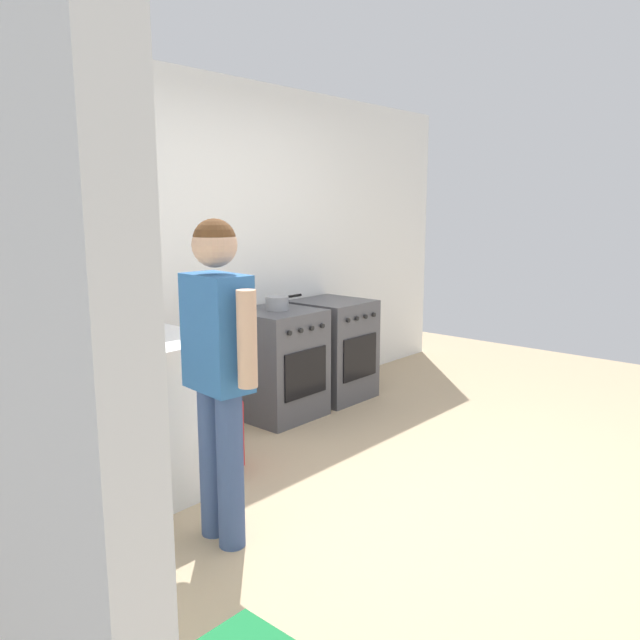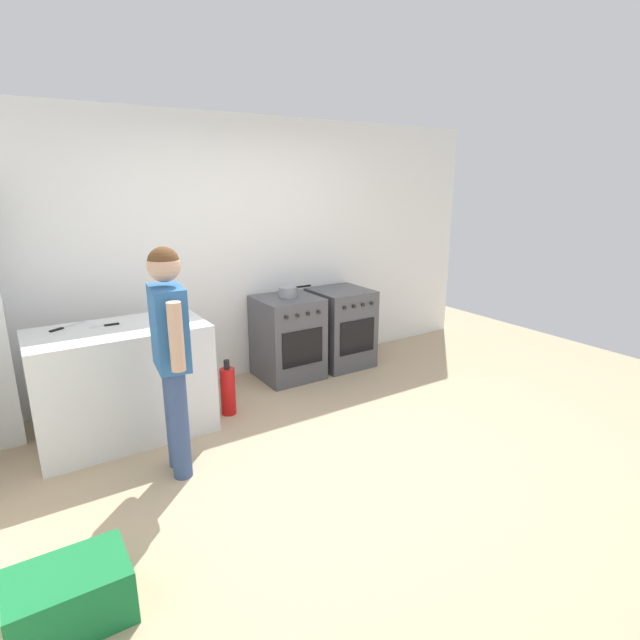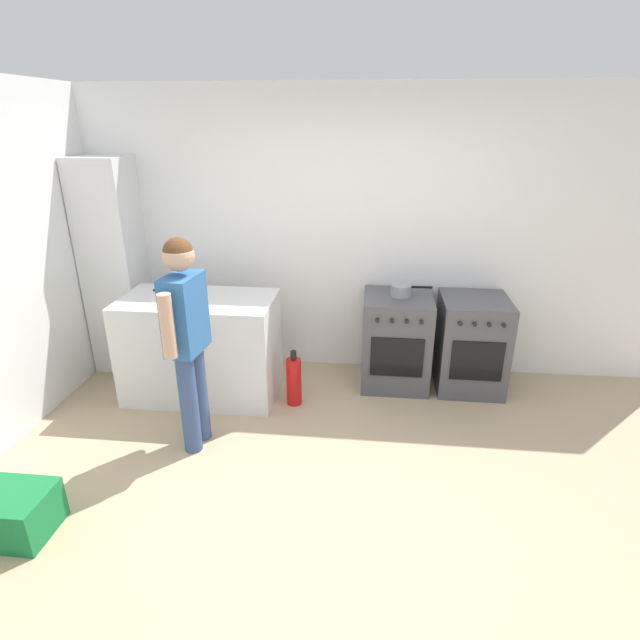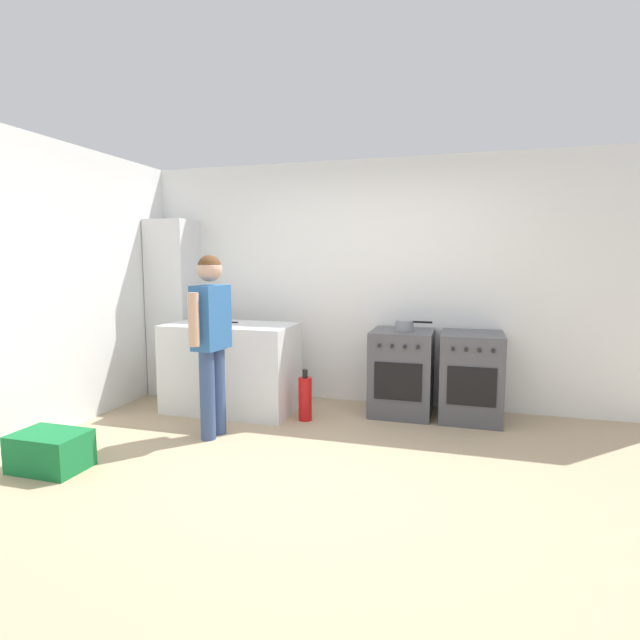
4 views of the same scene
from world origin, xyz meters
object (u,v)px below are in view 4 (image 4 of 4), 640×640
(oven_right, at_px, (471,376))
(pot, at_px, (405,325))
(knife_paring, at_px, (230,322))
(knife_chef, at_px, (212,320))
(fire_extinguisher, at_px, (305,398))
(oven_left, at_px, (402,372))
(larder_cabinet, at_px, (174,308))
(person, at_px, (211,331))
(recycling_crate_lower, at_px, (50,451))

(oven_right, relative_size, pot, 2.36)
(oven_right, distance_m, knife_paring, 2.48)
(knife_paring, bearing_deg, knife_chef, 156.03)
(oven_right, distance_m, fire_extinguisher, 1.63)
(oven_left, relative_size, knife_paring, 4.04)
(fire_extinguisher, bearing_deg, larder_cabinet, 161.95)
(oven_left, relative_size, oven_right, 1.00)
(person, xyz_separation_m, larder_cabinet, (-1.14, 1.23, 0.06))
(person, bearing_deg, pot, 36.60)
(knife_paring, relative_size, fire_extinguisher, 0.42)
(oven_left, height_order, recycling_crate_lower, oven_left)
(oven_left, distance_m, oven_right, 0.67)
(knife_paring, height_order, knife_chef, same)
(person, xyz_separation_m, fire_extinguisher, (0.64, 0.65, -0.73))
(fire_extinguisher, bearing_deg, knife_paring, 167.18)
(knife_paring, xyz_separation_m, person, (0.24, -0.85, 0.04))
(oven_right, xyz_separation_m, person, (-2.18, -1.13, 0.52))
(pot, xyz_separation_m, recycling_crate_lower, (-2.35, -2.11, -0.76))
(oven_right, relative_size, larder_cabinet, 0.42)
(pot, relative_size, larder_cabinet, 0.18)
(knife_paring, height_order, person, person)
(recycling_crate_lower, bearing_deg, larder_cabinet, 98.22)
(oven_right, bearing_deg, oven_left, 180.00)
(oven_left, height_order, larder_cabinet, larder_cabinet)
(knife_paring, relative_size, larder_cabinet, 0.11)
(recycling_crate_lower, bearing_deg, pot, 41.93)
(knife_chef, relative_size, person, 0.18)
(oven_left, xyz_separation_m, recycling_crate_lower, (-2.33, -2.10, -0.29))
(pot, bearing_deg, oven_left, -152.14)
(oven_left, relative_size, knife_chef, 3.04)
(person, relative_size, larder_cabinet, 0.79)
(fire_extinguisher, bearing_deg, oven_right, 17.24)
(knife_chef, bearing_deg, knife_paring, -23.97)
(knife_chef, distance_m, larder_cabinet, 0.68)
(pot, height_order, recycling_crate_lower, pot)
(larder_cabinet, bearing_deg, oven_left, -2.20)
(oven_left, height_order, knife_chef, knife_chef)
(knife_chef, xyz_separation_m, fire_extinguisher, (1.15, -0.32, -0.69))
(knife_chef, relative_size, recycling_crate_lower, 0.54)
(oven_right, xyz_separation_m, larder_cabinet, (-3.32, 0.10, 0.57))
(oven_right, bearing_deg, pot, 179.06)
(larder_cabinet, bearing_deg, recycling_crate_lower, -81.78)
(pot, relative_size, recycling_crate_lower, 0.69)
(knife_paring, height_order, fire_extinguisher, knife_paring)
(person, bearing_deg, larder_cabinet, 132.88)
(recycling_crate_lower, bearing_deg, knife_paring, 72.33)
(oven_left, bearing_deg, knife_chef, -175.59)
(oven_right, height_order, fire_extinguisher, oven_right)
(oven_left, distance_m, recycling_crate_lower, 3.15)
(knife_chef, bearing_deg, pot, 4.67)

